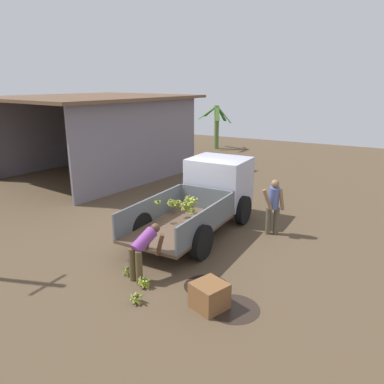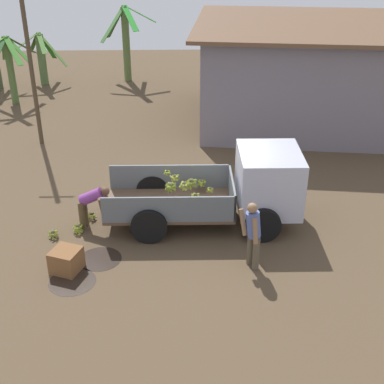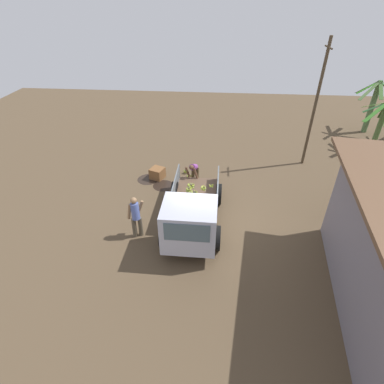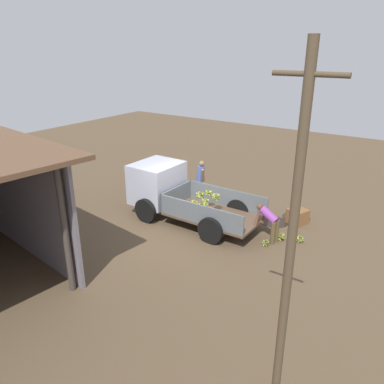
{
  "view_description": "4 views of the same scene",
  "coord_description": "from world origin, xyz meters",
  "px_view_note": "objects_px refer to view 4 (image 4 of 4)",
  "views": [
    {
      "loc": [
        -8.76,
        -5.3,
        4.16
      ],
      "look_at": [
        0.21,
        -0.39,
        1.12
      ],
      "focal_mm": 35.0,
      "sensor_mm": 36.0,
      "label": 1
    },
    {
      "loc": [
        -0.67,
        -12.22,
        7.02
      ],
      "look_at": [
        -0.37,
        -1.4,
        1.26
      ],
      "focal_mm": 50.0,
      "sensor_mm": 36.0,
      "label": 2
    },
    {
      "loc": [
        8.95,
        0.09,
        7.41
      ],
      "look_at": [
        -0.28,
        -0.7,
        1.2
      ],
      "focal_mm": 28.0,
      "sensor_mm": 36.0,
      "label": 3
    },
    {
      "loc": [
        -6.73,
        9.31,
        5.78
      ],
      "look_at": [
        -0.33,
        -0.16,
        1.34
      ],
      "focal_mm": 35.0,
      "sensor_mm": 36.0,
      "label": 4
    }
  ],
  "objects_px": {
    "banana_bunch_on_ground_2": "(266,243)",
    "wooden_crate_0": "(297,216)",
    "utility_pole": "(291,250)",
    "person_worker_loading": "(269,220)",
    "banana_bunch_on_ground_0": "(281,236)",
    "cargo_truck": "(168,190)",
    "person_foreground_visitor": "(200,178)",
    "banana_bunch_on_ground_1": "(300,239)"
  },
  "relations": [
    {
      "from": "banana_bunch_on_ground_1",
      "to": "wooden_crate_0",
      "type": "distance_m",
      "value": 1.42
    },
    {
      "from": "wooden_crate_0",
      "to": "banana_bunch_on_ground_0",
      "type": "bearing_deg",
      "value": 89.91
    },
    {
      "from": "person_foreground_visitor",
      "to": "banana_bunch_on_ground_1",
      "type": "bearing_deg",
      "value": -41.03
    },
    {
      "from": "banana_bunch_on_ground_2",
      "to": "banana_bunch_on_ground_1",
      "type": "bearing_deg",
      "value": -133.73
    },
    {
      "from": "banana_bunch_on_ground_0",
      "to": "banana_bunch_on_ground_1",
      "type": "distance_m",
      "value": 0.6
    },
    {
      "from": "person_worker_loading",
      "to": "banana_bunch_on_ground_1",
      "type": "distance_m",
      "value": 1.17
    },
    {
      "from": "banana_bunch_on_ground_2",
      "to": "wooden_crate_0",
      "type": "xyz_separation_m",
      "value": [
        -0.24,
        -2.14,
        0.14
      ]
    },
    {
      "from": "wooden_crate_0",
      "to": "person_worker_loading",
      "type": "bearing_deg",
      "value": 78.94
    },
    {
      "from": "cargo_truck",
      "to": "banana_bunch_on_ground_1",
      "type": "relative_size",
      "value": 18.04
    },
    {
      "from": "person_foreground_visitor",
      "to": "wooden_crate_0",
      "type": "bearing_deg",
      "value": -25.17
    },
    {
      "from": "cargo_truck",
      "to": "wooden_crate_0",
      "type": "xyz_separation_m",
      "value": [
        -4.15,
        -1.97,
        -0.74
      ]
    },
    {
      "from": "cargo_truck",
      "to": "banana_bunch_on_ground_2",
      "type": "xyz_separation_m",
      "value": [
        -3.9,
        0.17,
        -0.88
      ]
    },
    {
      "from": "person_worker_loading",
      "to": "wooden_crate_0",
      "type": "distance_m",
      "value": 1.85
    },
    {
      "from": "cargo_truck",
      "to": "utility_pole",
      "type": "height_order",
      "value": "utility_pole"
    },
    {
      "from": "person_worker_loading",
      "to": "banana_bunch_on_ground_2",
      "type": "xyz_separation_m",
      "value": [
        -0.1,
        0.38,
        -0.6
      ]
    },
    {
      "from": "person_foreground_visitor",
      "to": "banana_bunch_on_ground_2",
      "type": "bearing_deg",
      "value": -54.63
    },
    {
      "from": "banana_bunch_on_ground_2",
      "to": "banana_bunch_on_ground_0",
      "type": "bearing_deg",
      "value": -111.33
    },
    {
      "from": "banana_bunch_on_ground_0",
      "to": "person_foreground_visitor",
      "type": "bearing_deg",
      "value": -20.37
    },
    {
      "from": "banana_bunch_on_ground_0",
      "to": "banana_bunch_on_ground_2",
      "type": "bearing_deg",
      "value": 68.67
    },
    {
      "from": "cargo_truck",
      "to": "utility_pole",
      "type": "distance_m",
      "value": 8.44
    },
    {
      "from": "person_worker_loading",
      "to": "banana_bunch_on_ground_0",
      "type": "distance_m",
      "value": 0.71
    },
    {
      "from": "cargo_truck",
      "to": "person_worker_loading",
      "type": "relative_size",
      "value": 4.13
    },
    {
      "from": "cargo_truck",
      "to": "banana_bunch_on_ground_0",
      "type": "xyz_separation_m",
      "value": [
        -4.14,
        -0.45,
        -0.86
      ]
    },
    {
      "from": "utility_pole",
      "to": "wooden_crate_0",
      "type": "distance_m",
      "value": 8.03
    },
    {
      "from": "banana_bunch_on_ground_1",
      "to": "person_foreground_visitor",
      "type": "bearing_deg",
      "value": -15.58
    },
    {
      "from": "utility_pole",
      "to": "banana_bunch_on_ground_2",
      "type": "height_order",
      "value": "utility_pole"
    },
    {
      "from": "utility_pole",
      "to": "wooden_crate_0",
      "type": "height_order",
      "value": "utility_pole"
    },
    {
      "from": "utility_pole",
      "to": "banana_bunch_on_ground_0",
      "type": "height_order",
      "value": "utility_pole"
    },
    {
      "from": "person_worker_loading",
      "to": "utility_pole",
      "type": "bearing_deg",
      "value": 125.79
    },
    {
      "from": "banana_bunch_on_ground_1",
      "to": "banana_bunch_on_ground_2",
      "type": "xyz_separation_m",
      "value": [
        0.8,
        0.84,
        -0.01
      ]
    },
    {
      "from": "person_foreground_visitor",
      "to": "banana_bunch_on_ground_2",
      "type": "distance_m",
      "value": 4.42
    },
    {
      "from": "utility_pole",
      "to": "banana_bunch_on_ground_0",
      "type": "distance_m",
      "value": 6.76
    },
    {
      "from": "cargo_truck",
      "to": "person_worker_loading",
      "type": "height_order",
      "value": "cargo_truck"
    },
    {
      "from": "banana_bunch_on_ground_1",
      "to": "banana_bunch_on_ground_2",
      "type": "distance_m",
      "value": 1.16
    },
    {
      "from": "wooden_crate_0",
      "to": "utility_pole",
      "type": "bearing_deg",
      "value": 106.48
    },
    {
      "from": "banana_bunch_on_ground_2",
      "to": "person_worker_loading",
      "type": "bearing_deg",
      "value": -75.25
    },
    {
      "from": "person_foreground_visitor",
      "to": "person_worker_loading",
      "type": "xyz_separation_m",
      "value": [
        -3.7,
        1.74,
        -0.19
      ]
    },
    {
      "from": "banana_bunch_on_ground_0",
      "to": "wooden_crate_0",
      "type": "relative_size",
      "value": 0.49
    },
    {
      "from": "cargo_truck",
      "to": "banana_bunch_on_ground_1",
      "type": "bearing_deg",
      "value": -171.32
    },
    {
      "from": "person_foreground_visitor",
      "to": "wooden_crate_0",
      "type": "relative_size",
      "value": 2.74
    },
    {
      "from": "banana_bunch_on_ground_0",
      "to": "banana_bunch_on_ground_2",
      "type": "xyz_separation_m",
      "value": [
        0.24,
        0.62,
        -0.02
      ]
    },
    {
      "from": "utility_pole",
      "to": "person_foreground_visitor",
      "type": "height_order",
      "value": "utility_pole"
    }
  ]
}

